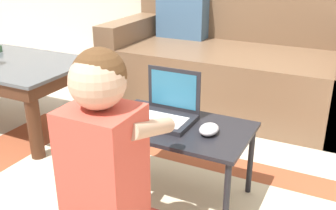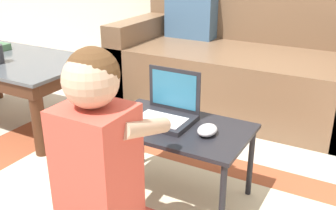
{
  "view_description": "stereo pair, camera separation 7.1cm",
  "coord_description": "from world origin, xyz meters",
  "px_view_note": "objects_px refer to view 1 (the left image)",
  "views": [
    {
      "loc": [
        0.75,
        -1.16,
        1.03
      ],
      "look_at": [
        0.07,
        0.21,
        0.4
      ],
      "focal_mm": 42.0,
      "sensor_mm": 36.0,
      "label": 1
    },
    {
      "loc": [
        0.82,
        -1.13,
        1.03
      ],
      "look_at": [
        0.07,
        0.21,
        0.4
      ],
      "focal_mm": 42.0,
      "sensor_mm": 36.0,
      "label": 2
    }
  ],
  "objects_px": {
    "laptop_desk": "(177,134)",
    "computer_mouse": "(209,129)",
    "coffee_table": "(0,70)",
    "laptop": "(166,112)",
    "couch": "(233,60)",
    "person_seated": "(105,177)"
  },
  "relations": [
    {
      "from": "computer_mouse",
      "to": "laptop",
      "type": "bearing_deg",
      "value": 168.79
    },
    {
      "from": "laptop_desk",
      "to": "computer_mouse",
      "type": "distance_m",
      "value": 0.16
    },
    {
      "from": "laptop_desk",
      "to": "computer_mouse",
      "type": "bearing_deg",
      "value": -6.15
    },
    {
      "from": "laptop",
      "to": "person_seated",
      "type": "bearing_deg",
      "value": -87.26
    },
    {
      "from": "laptop_desk",
      "to": "computer_mouse",
      "type": "height_order",
      "value": "computer_mouse"
    },
    {
      "from": "couch",
      "to": "laptop",
      "type": "relative_size",
      "value": 6.72
    },
    {
      "from": "laptop",
      "to": "laptop_desk",
      "type": "bearing_deg",
      "value": -22.16
    },
    {
      "from": "person_seated",
      "to": "couch",
      "type": "bearing_deg",
      "value": 93.41
    },
    {
      "from": "computer_mouse",
      "to": "coffee_table",
      "type": "bearing_deg",
      "value": 170.79
    },
    {
      "from": "couch",
      "to": "laptop_desk",
      "type": "bearing_deg",
      "value": -83.4
    },
    {
      "from": "laptop",
      "to": "person_seated",
      "type": "distance_m",
      "value": 0.48
    },
    {
      "from": "coffee_table",
      "to": "laptop",
      "type": "relative_size",
      "value": 4.23
    },
    {
      "from": "laptop",
      "to": "couch",
      "type": "bearing_deg",
      "value": 93.68
    },
    {
      "from": "laptop_desk",
      "to": "computer_mouse",
      "type": "xyz_separation_m",
      "value": [
        0.15,
        -0.02,
        0.06
      ]
    },
    {
      "from": "coffee_table",
      "to": "laptop_desk",
      "type": "bearing_deg",
      "value": -9.57
    },
    {
      "from": "laptop",
      "to": "computer_mouse",
      "type": "bearing_deg",
      "value": -11.21
    },
    {
      "from": "computer_mouse",
      "to": "laptop_desk",
      "type": "bearing_deg",
      "value": 173.85
    },
    {
      "from": "coffee_table",
      "to": "laptop",
      "type": "distance_m",
      "value": 1.2
    },
    {
      "from": "coffee_table",
      "to": "person_seated",
      "type": "xyz_separation_m",
      "value": [
        1.2,
        -0.66,
        -0.01
      ]
    },
    {
      "from": "laptop_desk",
      "to": "laptop",
      "type": "bearing_deg",
      "value": 157.84
    },
    {
      "from": "computer_mouse",
      "to": "couch",
      "type": "bearing_deg",
      "value": 103.21
    },
    {
      "from": "coffee_table",
      "to": "laptop_desk",
      "type": "xyz_separation_m",
      "value": [
        1.24,
        -0.21,
        -0.05
      ]
    }
  ]
}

